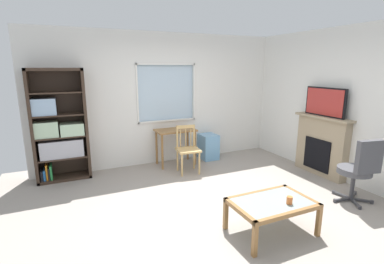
# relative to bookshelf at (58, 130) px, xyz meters

# --- Properties ---
(ground) EXTENTS (6.10, 5.46, 0.02)m
(ground) POSITION_rel_bookshelf_xyz_m (1.98, -1.99, -0.92)
(ground) COLOR #9E9389
(wall_back_with_window) EXTENTS (5.10, 0.15, 2.67)m
(wall_back_with_window) POSITION_rel_bookshelf_xyz_m (1.97, 0.24, 0.42)
(wall_back_with_window) COLOR white
(wall_back_with_window) RESTS_ON ground
(wall_right) EXTENTS (0.12, 4.66, 2.67)m
(wall_right) POSITION_rel_bookshelf_xyz_m (4.59, -1.99, 0.43)
(wall_right) COLOR white
(wall_right) RESTS_ON ground
(bookshelf) EXTENTS (0.90, 0.38, 1.97)m
(bookshelf) POSITION_rel_bookshelf_xyz_m (0.00, 0.00, 0.00)
(bookshelf) COLOR #38281E
(bookshelf) RESTS_ON ground
(desk_under_window) EXTENTS (0.81, 0.47, 0.74)m
(desk_under_window) POSITION_rel_bookshelf_xyz_m (2.16, -0.11, -0.30)
(desk_under_window) COLOR olive
(desk_under_window) RESTS_ON ground
(wooden_chair) EXTENTS (0.46, 0.44, 0.90)m
(wooden_chair) POSITION_rel_bookshelf_xyz_m (2.20, -0.62, -0.44)
(wooden_chair) COLOR tan
(wooden_chair) RESTS_ON ground
(plastic_drawer_unit) EXTENTS (0.35, 0.40, 0.55)m
(plastic_drawer_unit) POSITION_rel_bookshelf_xyz_m (2.95, -0.06, -0.63)
(plastic_drawer_unit) COLOR #72ADDB
(plastic_drawer_unit) RESTS_ON ground
(fireplace) EXTENTS (0.26, 1.14, 1.11)m
(fireplace) POSITION_rel_bookshelf_xyz_m (4.43, -1.75, -0.35)
(fireplace) COLOR tan
(fireplace) RESTS_ON ground
(tv) EXTENTS (0.06, 0.83, 0.52)m
(tv) POSITION_rel_bookshelf_xyz_m (4.41, -1.75, 0.47)
(tv) COLOR black
(tv) RESTS_ON fireplace
(office_chair) EXTENTS (0.58, 0.60, 1.00)m
(office_chair) POSITION_rel_bookshelf_xyz_m (3.96, -2.85, -0.35)
(office_chair) COLOR #4C4C51
(office_chair) RESTS_ON ground
(coffee_table) EXTENTS (0.98, 0.64, 0.41)m
(coffee_table) POSITION_rel_bookshelf_xyz_m (2.30, -2.94, -0.55)
(coffee_table) COLOR #8C9E99
(coffee_table) RESTS_ON ground
(sippy_cup) EXTENTS (0.07, 0.07, 0.09)m
(sippy_cup) POSITION_rel_bookshelf_xyz_m (2.44, -3.08, -0.45)
(sippy_cup) COLOR orange
(sippy_cup) RESTS_ON coffee_table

